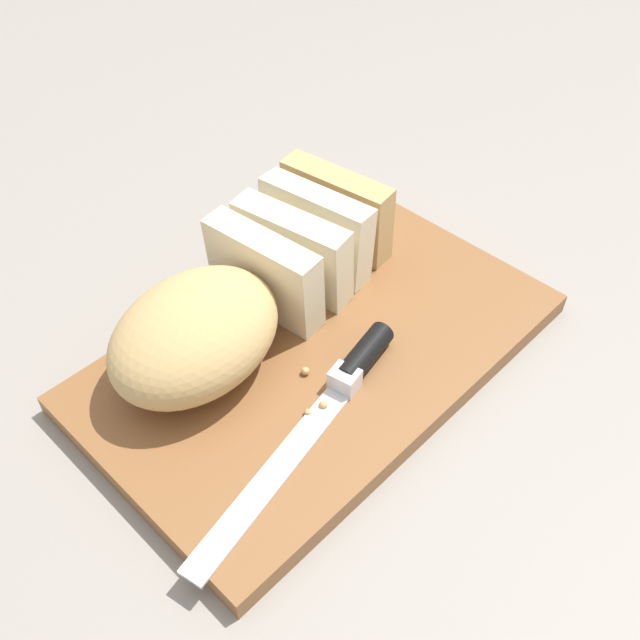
{
  "coord_description": "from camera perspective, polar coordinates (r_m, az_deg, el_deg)",
  "views": [
    {
      "loc": [
        -0.31,
        -0.3,
        0.49
      ],
      "look_at": [
        0.0,
        0.0,
        0.05
      ],
      "focal_mm": 40.41,
      "sensor_mm": 36.0,
      "label": 1
    }
  ],
  "objects": [
    {
      "name": "bread_loaf",
      "position": [
        0.63,
        -6.15,
        2.14
      ],
      "size": [
        0.32,
        0.16,
        0.08
      ],
      "rotation": [
        0.0,
        0.0,
        0.14
      ],
      "color": "tan",
      "rests_on": "cutting_board"
    },
    {
      "name": "crumb_near_loaf",
      "position": [
        0.59,
        -0.99,
        -7.32
      ],
      "size": [
        0.01,
        0.01,
        0.01
      ],
      "primitive_type": "sphere",
      "color": "tan",
      "rests_on": "cutting_board"
    },
    {
      "name": "cutting_board",
      "position": [
        0.65,
        0.0,
        -2.48
      ],
      "size": [
        0.42,
        0.25,
        0.02
      ],
      "primitive_type": "cube",
      "rotation": [
        0.0,
        0.0,
        -0.0
      ],
      "color": "brown",
      "rests_on": "ground_plane"
    },
    {
      "name": "crumb_stray_right",
      "position": [
        0.62,
        -1.17,
        -4.07
      ],
      "size": [
        0.01,
        0.01,
        0.01
      ],
      "primitive_type": "sphere",
      "color": "tan",
      "rests_on": "cutting_board"
    },
    {
      "name": "crumb_near_knife",
      "position": [
        0.59,
        0.27,
        -6.76
      ],
      "size": [
        0.01,
        0.01,
        0.01
      ],
      "primitive_type": "sphere",
      "color": "tan",
      "rests_on": "cutting_board"
    },
    {
      "name": "ground_plane",
      "position": [
        0.66,
        0.0,
        -3.07
      ],
      "size": [
        3.0,
        3.0,
        0.0
      ],
      "primitive_type": "plane",
      "color": "gray"
    },
    {
      "name": "crumb_stray_left",
      "position": [
        0.68,
        -2.85,
        1.27
      ],
      "size": [
        0.0,
        0.0,
        0.0
      ],
      "primitive_type": "sphere",
      "color": "tan",
      "rests_on": "cutting_board"
    },
    {
      "name": "bread_knife",
      "position": [
        0.6,
        1.7,
        -5.15
      ],
      "size": [
        0.27,
        0.07,
        0.02
      ],
      "rotation": [
        0.0,
        0.0,
        3.34
      ],
      "color": "silver",
      "rests_on": "cutting_board"
    }
  ]
}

